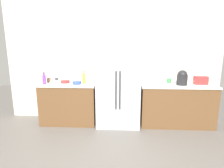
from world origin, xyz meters
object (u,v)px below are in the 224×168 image
at_px(refrigerator, 118,87).
at_px(bottle_a, 84,78).
at_px(bowl_c, 65,81).
at_px(cup_b, 49,80).
at_px(bottle_b, 44,79).
at_px(rice_cooker, 182,78).
at_px(cup_c, 169,81).
at_px(bowl_b, 77,83).
at_px(bowl_a, 55,82).
at_px(toaster, 201,80).
at_px(cup_a, 57,80).

distance_m(refrigerator, bottle_a, 0.79).
bearing_deg(bowl_c, cup_b, 172.04).
bearing_deg(bottle_b, rice_cooker, 1.70).
relative_size(cup_c, bowl_b, 0.52).
bearing_deg(cup_b, bottle_a, -6.70).
bearing_deg(bowl_b, bowl_c, 156.38).
height_order(bottle_b, bowl_a, bottle_b).
xyz_separation_m(cup_b, bowl_b, (0.70, -0.19, -0.02)).
relative_size(bowl_a, bowl_c, 0.99).
bearing_deg(rice_cooker, bowl_a, 179.65).
xyz_separation_m(rice_cooker, cup_b, (-2.97, 0.14, -0.11)).
relative_size(rice_cooker, bottle_a, 1.14).
xyz_separation_m(bottle_a, cup_c, (1.91, 0.16, -0.07)).
relative_size(bottle_b, cup_b, 2.62).
bearing_deg(cup_c, toaster, -10.08).
distance_m(bowl_b, bowl_c, 0.33).
relative_size(bottle_a, bowl_b, 1.47).
bearing_deg(bottle_b, toaster, 2.91).
bearing_deg(rice_cooker, cup_c, 138.04).
xyz_separation_m(toaster, cup_c, (-0.65, 0.12, -0.04)).
bearing_deg(bowl_a, cup_c, 4.09).
bearing_deg(bowl_a, bottle_b, -150.66).
height_order(cup_a, bowl_c, cup_a).
bearing_deg(refrigerator, bowl_c, 176.70).
relative_size(bottle_a, cup_b, 2.84).
relative_size(toaster, bowl_b, 1.44).
xyz_separation_m(rice_cooker, cup_a, (-2.82, 0.23, -0.12)).
relative_size(bottle_a, bottle_b, 1.08).
bearing_deg(cup_a, bottle_a, -15.13).
bearing_deg(cup_a, toaster, -2.48).
relative_size(cup_a, cup_c, 0.76).
height_order(bottle_b, cup_c, bottle_b).
height_order(bottle_a, cup_b, bottle_a).
bearing_deg(refrigerator, cup_a, 171.68).
height_order(cup_a, cup_c, cup_c).
bearing_deg(bottle_b, bowl_a, 29.34).
distance_m(bowl_a, bowl_c, 0.23).
bearing_deg(cup_b, bottle_b, -92.10).
bearing_deg(bottle_b, cup_a, 62.86).
xyz_separation_m(refrigerator, bowl_b, (-0.91, -0.06, 0.09)).
bearing_deg(bowl_c, toaster, 0.04).
distance_m(bottle_a, cup_a, 0.72).
height_order(bottle_a, cup_c, bottle_a).
bearing_deg(cup_c, cup_b, -178.70).
relative_size(cup_a, bowl_a, 0.39).
bearing_deg(bottle_b, bowl_b, 3.15).
xyz_separation_m(cup_a, cup_b, (-0.15, -0.09, 0.01)).
height_order(cup_c, bowl_c, cup_c).
xyz_separation_m(refrigerator, bowl_c, (-1.21, 0.07, 0.09)).
distance_m(cup_b, bowl_b, 0.73).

